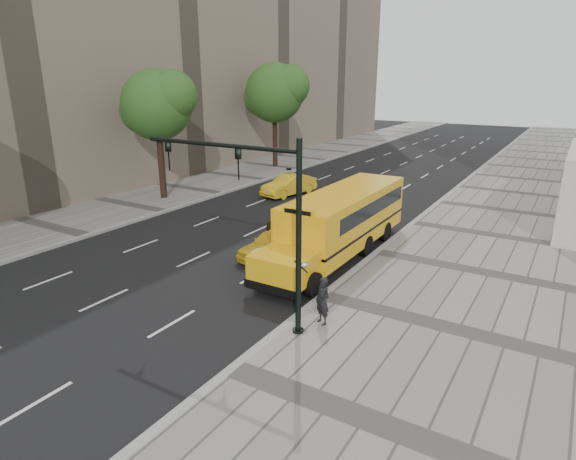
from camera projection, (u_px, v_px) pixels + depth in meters
The scene contains 12 objects.
ground at pixel (271, 234), 25.86m from camera, with size 140.00×140.00×0.00m, color black.
sidewalk_museum at pixel (513, 279), 19.89m from camera, with size 12.00×140.00×0.15m, color gray.
sidewalk_far at pixel (130, 205), 31.29m from camera, with size 6.00×140.00×0.15m, color gray.
curb_museum at pixel (377, 253), 22.86m from camera, with size 0.30×140.00×0.15m, color gray.
curb_far at pixel (163, 212), 29.80m from camera, with size 0.30×140.00×0.15m, color gray.
tree_b at pixel (158, 104), 31.16m from camera, with size 5.14×4.57×8.61m.
tree_c at pixel (276, 92), 42.52m from camera, with size 5.85×5.20×9.30m.
school_bus at pixel (342, 218), 22.49m from camera, with size 2.96×11.56×3.19m.
taxi_near at pixel (274, 244), 22.38m from camera, with size 1.56×3.88×1.32m, color gold.
taxi_far at pixel (289, 185), 34.13m from camera, with size 1.53×4.39×1.45m, color gold.
pedestrian at pixel (323, 301), 15.96m from camera, with size 0.60×0.39×1.65m, color black.
traffic_signal at pixel (260, 209), 15.16m from camera, with size 6.18×0.36×6.40m.
Camera 1 is at (13.56, -20.50, 8.09)m, focal length 30.00 mm.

